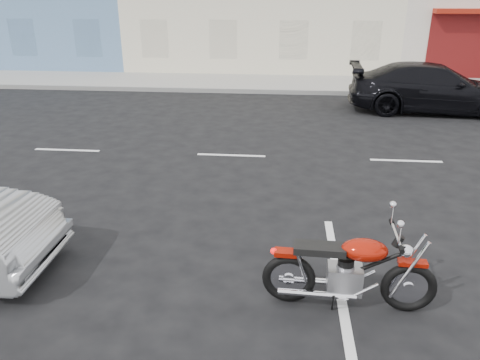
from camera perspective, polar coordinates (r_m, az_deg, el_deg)
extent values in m
plane|color=black|center=(10.95, 9.39, 2.65)|extent=(120.00, 120.00, 0.00)
cube|color=gray|center=(19.77, -7.02, 11.82)|extent=(80.00, 3.40, 0.15)
cube|color=gray|center=(18.15, -8.15, 10.83)|extent=(80.00, 0.12, 0.16)
torus|color=black|center=(6.27, 26.55, -12.28)|extent=(0.66, 0.13, 0.66)
torus|color=black|center=(5.95, 13.22, -12.25)|extent=(0.66, 0.13, 0.66)
cube|color=#901105|center=(6.10, 27.10, -9.59)|extent=(0.34, 0.14, 0.05)
cube|color=#901105|center=(5.75, 13.14, -9.25)|extent=(0.30, 0.17, 0.06)
cube|color=gray|center=(6.03, 19.72, -11.88)|extent=(0.42, 0.31, 0.33)
ellipsoid|color=#901105|center=(5.87, 22.13, -8.53)|extent=(0.56, 0.36, 0.27)
cube|color=black|center=(5.76, 17.05, -8.61)|extent=(0.62, 0.28, 0.09)
cylinder|color=silver|center=(5.86, 25.62, -6.65)|extent=(0.06, 0.69, 0.04)
sphere|color=silver|center=(6.00, 26.55, -8.39)|extent=(0.17, 0.17, 0.17)
cylinder|color=silver|center=(5.94, 16.63, -13.85)|extent=(0.93, 0.11, 0.08)
cylinder|color=silver|center=(6.16, 16.28, -12.35)|extent=(0.93, 0.11, 0.08)
cylinder|color=silver|center=(6.11, 26.58, -9.99)|extent=(0.38, 0.06, 0.78)
cylinder|color=black|center=(5.99, 21.97, -10.55)|extent=(0.79, 0.08, 0.48)
imported|color=black|center=(16.05, 22.45, 10.33)|extent=(5.27, 2.41, 1.49)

